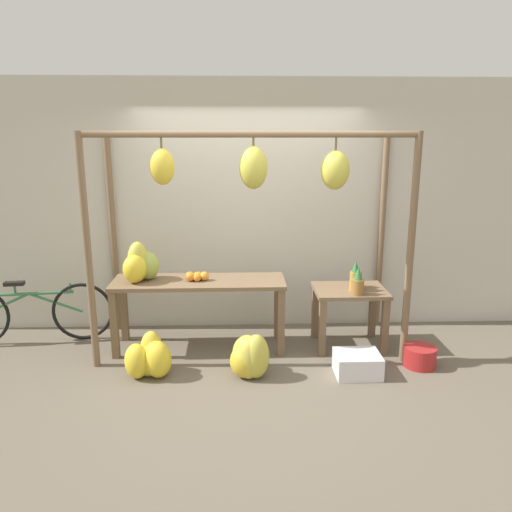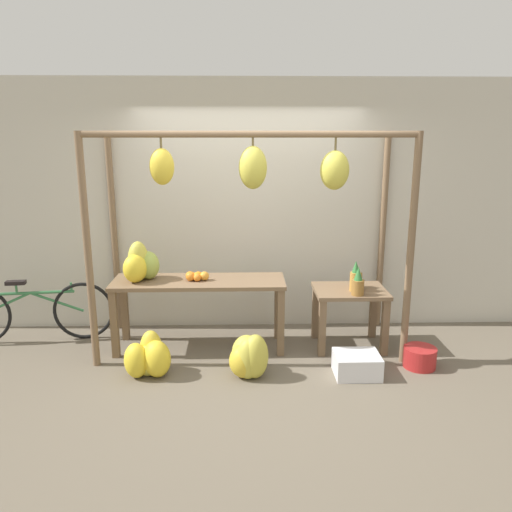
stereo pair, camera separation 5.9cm
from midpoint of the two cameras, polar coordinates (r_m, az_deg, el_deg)
The scene contains 13 objects.
ground_plane at distance 4.80m, azimuth -0.17°, elevation -13.57°, with size 20.00×20.00×0.00m, color #665B4C.
shop_wall_back at distance 5.66m, azimuth -0.51°, elevation 5.62°, with size 8.00×0.08×2.80m.
stall_awning at distance 4.76m, azimuth 0.33°, elevation 6.85°, with size 3.10×1.13×2.23m.
display_table_main at distance 5.20m, azimuth -6.20°, elevation -3.97°, with size 1.77×0.55×0.74m.
display_table_side at distance 5.34m, azimuth 10.96°, elevation -5.25°, with size 0.74×0.57×0.63m.
banana_pile_on_table at distance 5.21m, azimuth -12.75°, elevation -0.96°, with size 0.42×0.44×0.40m.
orange_pile at distance 5.15m, azimuth -6.60°, elevation -2.30°, with size 0.24×0.15×0.09m.
pineapple_cluster at distance 5.20m, azimuth 11.73°, elevation -2.67°, with size 0.16×0.36×0.32m.
banana_pile_ground_left at distance 4.84m, azimuth -11.80°, elevation -11.30°, with size 0.54×0.41×0.41m.
banana_pile_ground_right at distance 4.73m, azimuth -0.48°, elevation -11.47°, with size 0.44×0.50×0.43m.
fruit_crate_white at distance 4.87m, azimuth 11.80°, elevation -12.07°, with size 0.42×0.34×0.21m.
blue_bucket at distance 5.19m, azimuth 18.52°, elevation -10.91°, with size 0.31×0.31×0.20m.
parked_bicycle at distance 5.91m, azimuth -23.97°, elevation -5.83°, with size 1.71×0.22×0.69m.
Camera 2 is at (-0.07, -4.26, 2.21)m, focal length 35.00 mm.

